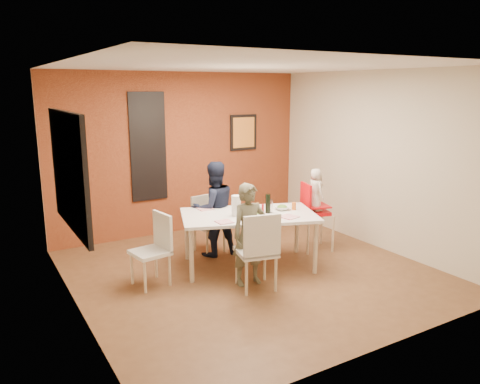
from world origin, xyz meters
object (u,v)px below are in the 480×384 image
high_chair (313,210)px  child_far (214,209)px  paper_towel_roll (236,206)px  dining_table (249,219)px  chair_near (259,248)px  chair_far (206,220)px  child_near (249,234)px  toddler (315,190)px  chair_left (155,245)px  wine_bottle (268,204)px

high_chair → child_far: child_far is taller
child_far → paper_towel_roll: bearing=93.3°
dining_table → chair_near: chair_near is taller
chair_far → high_chair: high_chair is taller
child_near → toddler: child_near is taller
chair_near → child_near: 0.26m
dining_table → child_near: (-0.30, -0.51, -0.04)m
chair_far → chair_left: (-1.11, -0.80, 0.04)m
high_chair → wine_bottle: (-0.95, -0.19, 0.26)m
child_near → paper_towel_roll: (0.11, 0.51, 0.24)m
high_chair → paper_towel_roll: 1.43m
chair_near → child_near: child_near is taller
chair_near → chair_left: bearing=-27.7°
high_chair → child_far: (-1.40, 0.56, 0.08)m
high_chair → chair_near: bearing=134.7°
child_near → toddler: (1.54, 0.59, 0.29)m
chair_near → paper_towel_roll: paper_towel_roll is taller
chair_left → toddler: toddler is taller
dining_table → high_chair: bearing=4.6°
chair_left → child_near: bearing=50.8°
chair_near → dining_table: bearing=-100.6°
child_near → toddler: size_ratio=2.01×
chair_far → child_far: bearing=-96.3°
chair_far → high_chair: bearing=-38.7°
paper_towel_roll → dining_table: bearing=-0.1°
dining_table → chair_near: size_ratio=2.07×
high_chair → dining_table: bearing=110.1°
chair_near → high_chair: bearing=-138.3°
chair_left → high_chair: high_chair is taller
toddler → child_far: bearing=73.7°
dining_table → wine_bottle: wine_bottle is taller
high_chair → wine_bottle: size_ratio=3.94×
wine_bottle → paper_towel_roll: size_ratio=0.95×
high_chair → toddler: bearing=-100.3°
chair_far → child_far: 0.33m
child_near → wine_bottle: size_ratio=4.90×
child_near → child_far: (0.11, 1.17, 0.05)m
chair_far → toddler: toddler is taller
dining_table → wine_bottle: bearing=-20.2°
high_chair → child_near: (-1.51, -0.60, 0.02)m
child_far → paper_towel_roll: size_ratio=5.04×
dining_table → paper_towel_roll: bearing=179.9°
dining_table → chair_left: chair_left is taller
chair_far → chair_left: bearing=-153.5°
child_far → wine_bottle: bearing=124.5°
child_near → dining_table: bearing=61.7°
chair_far → paper_towel_roll: 0.99m
toddler → wine_bottle: 1.00m
dining_table → child_near: bearing=-120.9°
chair_far → chair_left: 1.37m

